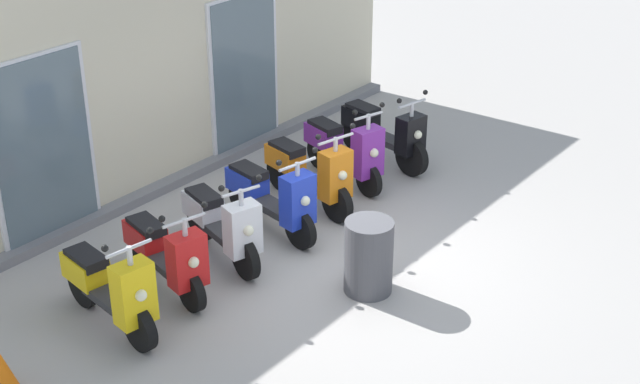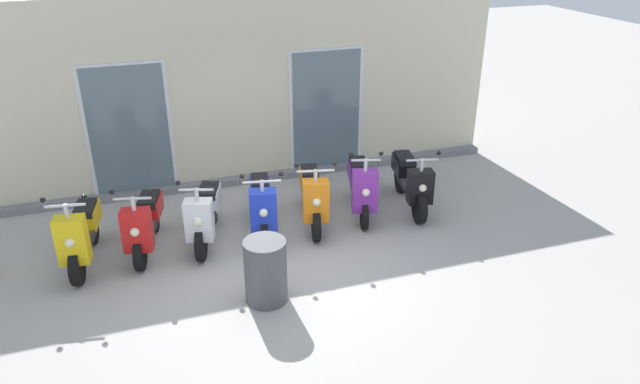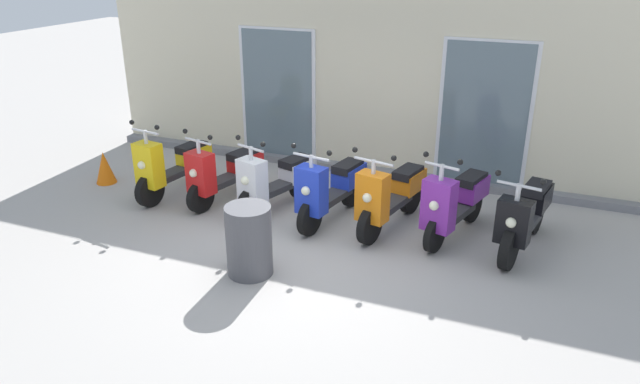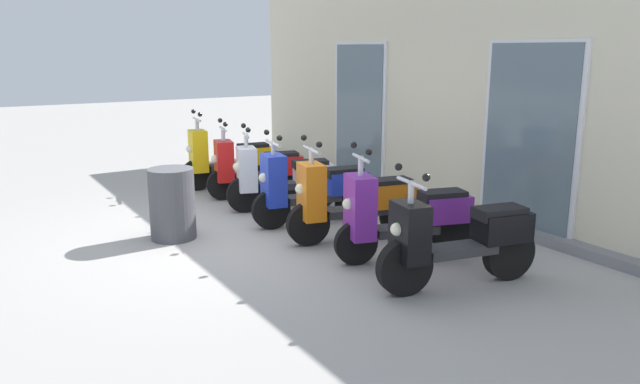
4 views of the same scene
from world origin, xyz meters
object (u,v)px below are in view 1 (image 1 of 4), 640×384
Objects in this scene: scooter_red at (166,253)px; scooter_white at (222,224)px; scooter_orange at (310,172)px; scooter_black at (384,132)px; scooter_purple at (345,149)px; traffic_cone at (0,370)px; scooter_blue at (272,196)px; trash_bin at (369,257)px; scooter_yellow at (110,288)px.

scooter_white reaches higher than scooter_red.
scooter_orange is at bearing 1.83° from scooter_white.
scooter_orange is 1.70m from scooter_black.
scooter_purple is 0.87m from scooter_black.
scooter_orange is at bearing 1.55° from traffic_cone.
scooter_black is 6.39m from traffic_cone.
scooter_black is at bearing -2.09° from scooter_purple.
traffic_cone is at bearing -177.59° from scooter_red.
scooter_blue reaches higher than scooter_white.
trash_bin is at bearing -148.23° from scooter_black.
scooter_purple reaches higher than scooter_blue.
scooter_orange is (3.36, 0.12, 0.00)m from scooter_yellow.
trash_bin is at bearing -52.13° from scooter_red.
scooter_red is 0.97× the size of scooter_purple.
scooter_blue is 3.06× the size of traffic_cone.
traffic_cone is at bearing -179.31° from scooter_blue.
scooter_yellow is 3.00× the size of traffic_cone.
scooter_red is 4.22m from scooter_black.
trash_bin is at bearing -74.13° from scooter_white.
traffic_cone is at bearing -178.11° from scooter_purple.
scooter_red is 0.91× the size of scooter_orange.
scooter_red is at bearing 5.99° from scooter_yellow.
scooter_white is 1.81× the size of trash_bin.
scooter_red is at bearing 178.79° from scooter_white.
scooter_black is 1.97× the size of trash_bin.
scooter_black reaches higher than trash_bin.
trash_bin is 1.62× the size of traffic_cone.
scooter_orange is (0.82, 0.08, -0.01)m from scooter_blue.
scooter_purple is at bearing 42.02° from trash_bin.
scooter_white is at bearing -1.21° from scooter_red.
scooter_orange reaches higher than scooter_blue.
scooter_black is at bearing 2.37° from scooter_blue.
scooter_white is 1.67m from scooter_orange.
trash_bin is (2.18, -1.63, -0.05)m from scooter_yellow.
scooter_purple is at bearing 1.56° from scooter_red.
scooter_yellow reaches higher than scooter_white.
scooter_purple reaches higher than traffic_cone.
scooter_blue is (1.70, -0.04, 0.03)m from scooter_red.
scooter_white is 0.99× the size of scooter_purple.
scooter_orange is 2.12m from trash_bin.
trash_bin is (1.34, -1.72, -0.03)m from scooter_red.
scooter_black is (4.22, 0.06, 0.01)m from scooter_red.
traffic_cone is (-2.16, -0.09, -0.19)m from scooter_red.
scooter_orange is 1.07× the size of scooter_purple.
scooter_black is (3.36, 0.08, 0.00)m from scooter_white.
scooter_purple reaches higher than scooter_red.
scooter_yellow reaches higher than traffic_cone.
traffic_cone is at bearing 155.01° from trash_bin.
trash_bin is at bearing -123.88° from scooter_orange.
trash_bin is at bearing -24.99° from traffic_cone.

